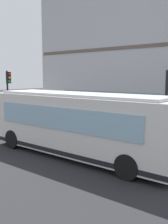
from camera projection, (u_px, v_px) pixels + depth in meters
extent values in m
plane|color=#262628|center=(72.00, 155.00, 13.00)|extent=(120.00, 120.00, 0.00)
cube|color=#B2ADA3|center=(119.00, 138.00, 16.34)|extent=(3.51, 40.00, 0.15)
cube|color=#A8A8AD|center=(160.00, 58.00, 20.03)|extent=(7.91, 17.74, 10.47)
cube|color=brown|center=(136.00, 47.00, 17.04)|extent=(0.36, 17.38, 0.24)
cube|color=slate|center=(134.00, 110.00, 17.52)|extent=(0.12, 12.42, 2.40)
cube|color=silver|center=(78.00, 123.00, 12.64)|extent=(2.57, 10.02, 2.70)
cube|color=silver|center=(77.00, 94.00, 12.45)|extent=(2.19, 9.01, 0.12)
cube|color=#8CB2C6|center=(14.00, 107.00, 15.67)|extent=(2.20, 0.09, 1.20)
cube|color=#8CB2C6|center=(93.00, 113.00, 13.56)|extent=(0.12, 8.20, 1.00)
cube|color=#8CB2C6|center=(59.00, 119.00, 11.60)|extent=(0.12, 8.20, 1.00)
cube|color=black|center=(78.00, 147.00, 12.79)|extent=(2.61, 10.06, 0.20)
cylinder|color=black|center=(45.00, 132.00, 15.91)|extent=(0.31, 1.00, 1.00)
cylinder|color=black|center=(13.00, 139.00, 14.13)|extent=(0.31, 1.00, 1.00)
cylinder|color=black|center=(153.00, 153.00, 11.56)|extent=(0.31, 1.00, 1.00)
cylinder|color=black|center=(127.00, 167.00, 9.78)|extent=(0.31, 1.00, 1.00)
cylinder|color=black|center=(166.00, 111.00, 12.90)|extent=(0.14, 0.14, 4.02)
cylinder|color=black|center=(8.00, 97.00, 21.17)|extent=(0.14, 0.14, 4.17)
cube|color=black|center=(8.00, 78.00, 20.84)|extent=(0.32, 0.24, 0.90)
sphere|color=red|center=(9.00, 74.00, 20.73)|extent=(0.20, 0.20, 0.20)
sphere|color=yellow|center=(9.00, 78.00, 20.76)|extent=(0.20, 0.20, 0.20)
sphere|color=green|center=(10.00, 81.00, 20.80)|extent=(0.20, 0.20, 0.20)
cylinder|color=yellow|center=(97.00, 129.00, 17.39)|extent=(0.24, 0.24, 0.55)
sphere|color=yellow|center=(97.00, 123.00, 17.34)|extent=(0.22, 0.22, 0.22)
cylinder|color=yellow|center=(99.00, 128.00, 17.28)|extent=(0.10, 0.12, 0.10)
cylinder|color=yellow|center=(98.00, 127.00, 17.51)|extent=(0.12, 0.10, 0.10)
cylinder|color=silver|center=(159.00, 133.00, 15.20)|extent=(0.14, 0.14, 0.89)
cylinder|color=silver|center=(156.00, 133.00, 15.30)|extent=(0.14, 0.14, 0.89)
cylinder|color=#99994C|center=(158.00, 119.00, 15.14)|extent=(0.32, 0.32, 0.70)
sphere|color=#9E704C|center=(158.00, 111.00, 15.08)|extent=(0.24, 0.24, 0.24)
cylinder|color=#B23338|center=(81.00, 123.00, 18.70)|extent=(0.14, 0.14, 0.88)
cylinder|color=#B23338|center=(83.00, 123.00, 18.55)|extent=(0.14, 0.14, 0.88)
cylinder|color=black|center=(82.00, 112.00, 18.52)|extent=(0.32, 0.32, 0.70)
sphere|color=tan|center=(82.00, 105.00, 18.46)|extent=(0.24, 0.24, 0.24)
cube|color=#BF3F19|center=(143.00, 137.00, 14.18)|extent=(0.44, 0.40, 0.90)
cube|color=#8CB2C6|center=(146.00, 134.00, 14.03)|extent=(0.35, 0.03, 0.30)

